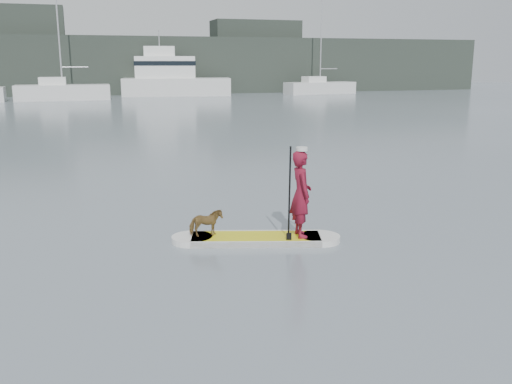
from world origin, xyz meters
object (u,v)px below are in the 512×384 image
object	(u,v)px
sailboat_d	(62,90)
sailboat_f	(319,86)
paddleboard	(256,239)
paddler	(301,194)
motor_yacht_a	(172,78)
dog	(206,223)

from	to	relation	value
sailboat_d	sailboat_f	xyz separation A→B (m)	(26.42, 2.65, -0.08)
paddleboard	paddler	xyz separation A→B (m)	(0.83, -0.24, 0.90)
paddler	motor_yacht_a	size ratio (longest dim) A/B	0.15
paddler	dog	size ratio (longest dim) A/B	2.66
paddler	sailboat_d	bearing A→B (deg)	12.07
paddler	dog	distance (m)	1.93
sailboat_f	dog	bearing A→B (deg)	-123.52
dog	motor_yacht_a	size ratio (longest dim) A/B	0.06
dog	sailboat_f	bearing A→B (deg)	-25.83
sailboat_f	motor_yacht_a	world-z (taller)	sailboat_f
paddleboard	motor_yacht_a	bearing A→B (deg)	99.12
paddler	motor_yacht_a	distance (m)	49.27
sailboat_f	sailboat_d	bearing A→B (deg)	177.99
sailboat_d	motor_yacht_a	bearing A→B (deg)	20.07
dog	motor_yacht_a	xyz separation A→B (m)	(7.05, 48.47, 1.44)
paddleboard	sailboat_d	bearing A→B (deg)	111.96
paddler	dog	bearing A→B (deg)	79.10
dog	sailboat_d	world-z (taller)	sailboat_d
sailboat_f	motor_yacht_a	xyz separation A→B (m)	(-15.83, 1.09, 1.04)
paddler	motor_yacht_a	world-z (taller)	motor_yacht_a
paddler	sailboat_d	size ratio (longest dim) A/B	0.14
paddleboard	motor_yacht_a	world-z (taller)	motor_yacht_a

